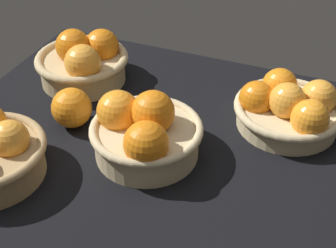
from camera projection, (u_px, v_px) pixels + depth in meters
market_tray at (151, 146)px, 97.26cm from camera, size 84.00×72.00×3.00cm
basket_near_right at (84, 61)px, 111.10cm from camera, size 21.28×21.28×12.09cm
basket_center at (144, 132)px, 89.93cm from camera, size 21.18×21.18×12.77cm
basket_near_left at (289, 108)px, 97.95cm from camera, size 22.00×22.00×10.31cm
loose_orange_front_gap at (72, 108)px, 98.03cm from camera, size 8.21×8.21×8.21cm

